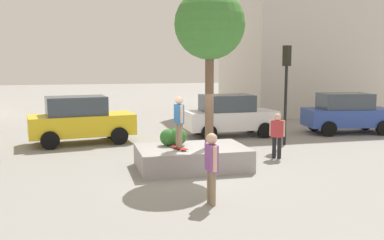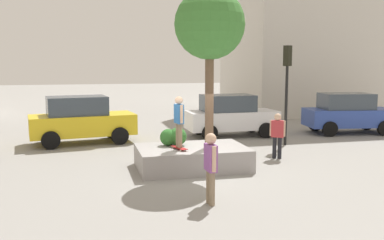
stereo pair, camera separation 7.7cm
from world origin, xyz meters
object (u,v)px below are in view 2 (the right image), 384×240
Objects in this scene: planter_ledge at (192,158)px; police_car at (230,115)px; traffic_light_corner at (287,77)px; skateboard at (179,148)px; plaza_tree at (210,26)px; skateboarder at (179,118)px; sedan_parked at (348,113)px; taxi_cab at (81,120)px; bystander_watching at (211,163)px; passerby_with_bag at (277,133)px.

police_car is (3.31, 5.70, 0.65)m from planter_ledge.
traffic_light_corner reaches higher than police_car.
plaza_tree is at bearing 2.42° from skateboard.
skateboarder is at bearing 14.04° from skateboard.
police_car is (3.82, 6.01, -0.73)m from skateboarder.
plaza_tree is at bearing -27.58° from planter_ledge.
taxi_cab is at bearing 178.11° from sedan_parked.
skateboarder is (0.00, 0.00, 0.96)m from skateboard.
plaza_tree is 6.17× the size of skateboard.
plaza_tree is 3.11× the size of skateboarder.
plaza_tree reaches higher than taxi_cab.
sedan_parked is at bearing 42.04° from bystander_watching.
plaza_tree is at bearing -115.16° from police_car.
planter_ledge is 2.15× the size of passerby_with_bag.
plaza_tree is at bearing 2.42° from skateboarder.
plaza_tree is 1.21× the size of traffic_light_corner.
taxi_cab is (-3.58, 5.57, 0.68)m from planter_ledge.
sedan_parked is 13.11m from bystander_watching.
police_car reaches higher than bystander_watching.
passerby_with_bag is (2.89, 0.99, -3.69)m from plaza_tree.
planter_ledge is 0.79× the size of sedan_parked.
police_car is 10.07m from bystander_watching.
traffic_light_corner is 2.52× the size of passerby_with_bag.
traffic_light_corner reaches higher than taxi_cab.
skateboarder is 7.16m from police_car.
passerby_with_bag is (-5.90, -4.42, -0.05)m from sedan_parked.
police_car reaches higher than skateboard.
police_car is 4.98m from passerby_with_bag.
plaza_tree is 5.04m from bystander_watching.
police_car is 0.95× the size of sedan_parked.
plaza_tree is 3.06× the size of passerby_with_bag.
plaza_tree reaches higher than skateboard.
passerby_with_bag is (0.08, -4.98, -0.05)m from police_car.
skateboarder is at bearing -150.94° from sedan_parked.
bystander_watching is at bearing -88.78° from skateboard.
skateboard is 0.18× the size of sedan_parked.
plaza_tree is at bearing -142.75° from traffic_light_corner.
skateboarder reaches higher than bystander_watching.
plaza_tree is 1.13× the size of sedan_parked.
traffic_light_corner is at bearing 51.56° from bystander_watching.
passerby_with_bag is (3.40, 0.72, 0.60)m from planter_ledge.
police_car is 6.01m from sedan_parked.
passerby_with_bag is (-1.49, -2.34, -1.92)m from traffic_light_corner.
traffic_light_corner is at bearing 32.02° from skateboard.
police_car is (6.90, 0.14, -0.03)m from taxi_cab.
traffic_light_corner is at bearing -154.80° from sedan_parked.
skateboarder is (-0.51, -0.31, 1.38)m from planter_ledge.
sedan_parked is at bearing 29.06° from skateboard.
police_car is 2.58× the size of passerby_with_bag.
traffic_light_corner is at bearing -59.30° from police_car.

